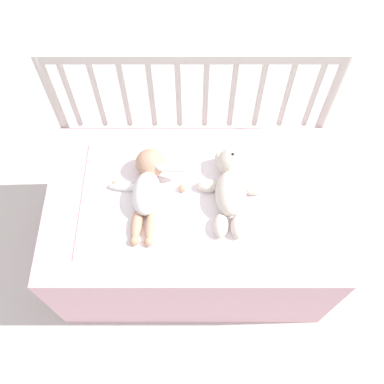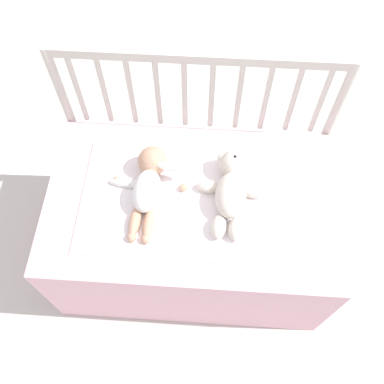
# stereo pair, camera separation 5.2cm
# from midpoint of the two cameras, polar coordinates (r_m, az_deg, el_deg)

# --- Properties ---
(ground_plane) EXTENTS (12.00, 12.00, 0.00)m
(ground_plane) POSITION_cam_midpoint_polar(r_m,az_deg,el_deg) (2.10, -0.72, -7.83)
(ground_plane) COLOR silver
(crib_mattress) EXTENTS (1.13, 0.69, 0.52)m
(crib_mattress) POSITION_cam_midpoint_polar(r_m,az_deg,el_deg) (1.86, -0.80, -4.87)
(crib_mattress) COLOR #EDB7C6
(crib_mattress) RESTS_ON ground_plane
(crib_rail) EXTENTS (1.13, 0.04, 0.90)m
(crib_rail) POSITION_cam_midpoint_polar(r_m,az_deg,el_deg) (1.75, -0.90, 11.39)
(crib_rail) COLOR beige
(crib_rail) RESTS_ON ground_plane
(blanket) EXTENTS (0.79, 0.50, 0.01)m
(blanket) POSITION_cam_midpoint_polar(r_m,az_deg,el_deg) (1.63, -1.79, -1.07)
(blanket) COLOR white
(blanket) RESTS_ON crib_mattress
(teddy_bear) EXTENTS (0.26, 0.36, 0.11)m
(teddy_bear) POSITION_cam_midpoint_polar(r_m,az_deg,el_deg) (1.61, 4.28, 0.86)
(teddy_bear) COLOR silver
(teddy_bear) RESTS_ON crib_mattress
(baby) EXTENTS (0.32, 0.39, 0.11)m
(baby) POSITION_cam_midpoint_polar(r_m,az_deg,el_deg) (1.62, -6.85, 0.86)
(baby) COLOR white
(baby) RESTS_ON crib_mattress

